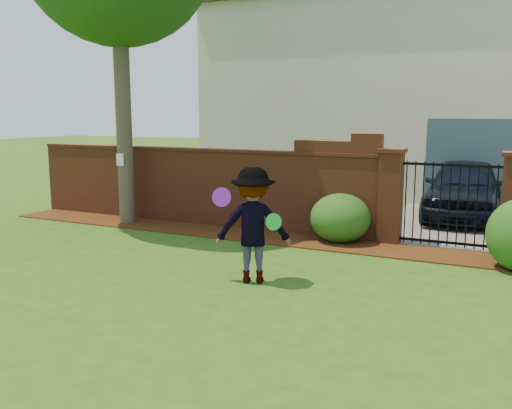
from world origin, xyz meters
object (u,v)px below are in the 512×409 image
at_px(frisbee_green, 274,222).
at_px(frisbee_purple, 222,197).
at_px(car, 463,190).
at_px(man, 253,226).

bearing_deg(frisbee_green, frisbee_purple, -168.26).
relative_size(frisbee_purple, frisbee_green, 1.14).
xyz_separation_m(car, man, (-2.41, -6.71, 0.16)).
height_order(man, frisbee_purple, man).
bearing_deg(car, frisbee_green, -108.29).
distance_m(man, frisbee_purple, 0.64).
distance_m(frisbee_purple, frisbee_green, 0.87).
relative_size(man, frisbee_green, 6.90).
relative_size(car, frisbee_green, 16.65).
height_order(man, frisbee_green, man).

